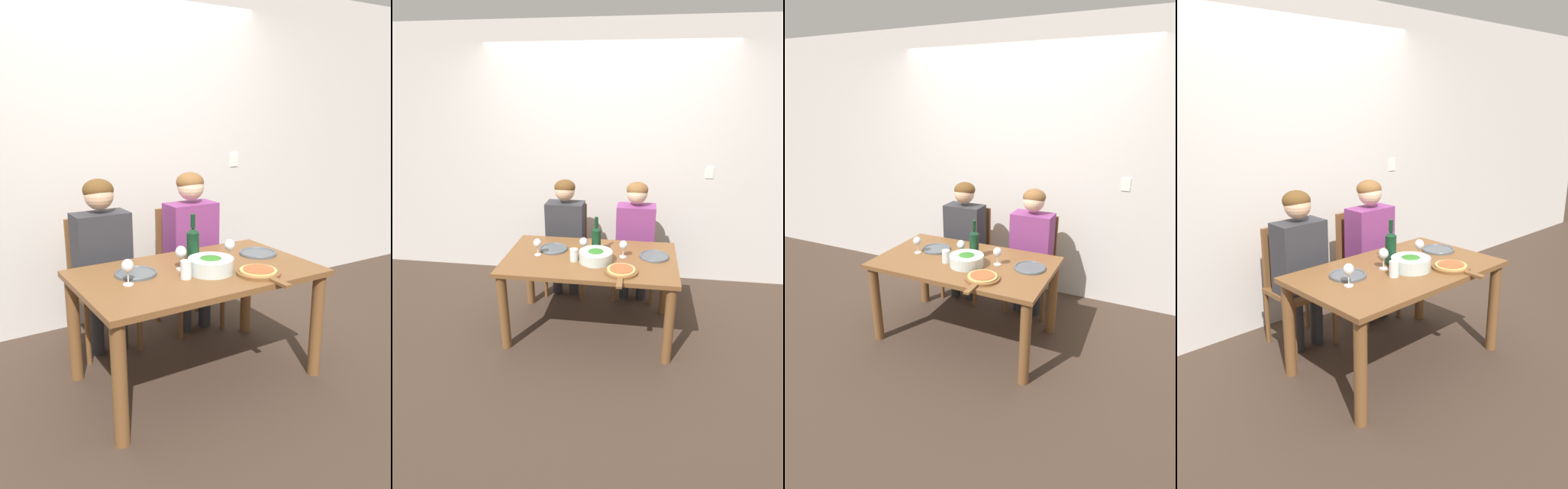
% 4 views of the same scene
% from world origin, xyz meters
% --- Properties ---
extents(ground_plane, '(40.00, 40.00, 0.00)m').
position_xyz_m(ground_plane, '(0.00, 0.00, 0.00)').
color(ground_plane, '#3D2D23').
extents(back_wall, '(10.00, 0.06, 2.70)m').
position_xyz_m(back_wall, '(0.00, 1.19, 1.35)').
color(back_wall, silver).
rests_on(back_wall, ground).
extents(dining_table, '(1.47, 0.87, 0.72)m').
position_xyz_m(dining_table, '(0.00, 0.00, 0.60)').
color(dining_table, brown).
rests_on(dining_table, ground).
extents(chair_left, '(0.42, 0.42, 0.94)m').
position_xyz_m(chair_left, '(-0.36, 0.78, 0.51)').
color(chair_left, brown).
rests_on(chair_left, ground).
extents(chair_right, '(0.42, 0.42, 0.94)m').
position_xyz_m(chair_right, '(0.36, 0.78, 0.51)').
color(chair_right, brown).
rests_on(chair_right, ground).
extents(person_woman, '(0.47, 0.51, 1.23)m').
position_xyz_m(person_woman, '(-0.36, 0.66, 0.74)').
color(person_woman, '#28282D').
rests_on(person_woman, ground).
extents(person_man, '(0.47, 0.51, 1.23)m').
position_xyz_m(person_man, '(0.36, 0.66, 0.74)').
color(person_man, '#28282D').
rests_on(person_man, ground).
extents(wine_bottle, '(0.08, 0.08, 0.33)m').
position_xyz_m(wine_bottle, '(0.04, 0.10, 0.85)').
color(wine_bottle, black).
rests_on(wine_bottle, dining_table).
extents(broccoli_bowl, '(0.28, 0.28, 0.10)m').
position_xyz_m(broccoli_bowl, '(0.06, -0.08, 0.77)').
color(broccoli_bowl, silver).
rests_on(broccoli_bowl, dining_table).
extents(dinner_plate_left, '(0.25, 0.25, 0.02)m').
position_xyz_m(dinner_plate_left, '(-0.35, 0.12, 0.73)').
color(dinner_plate_left, '#4C5156').
rests_on(dinner_plate_left, dining_table).
extents(dinner_plate_right, '(0.25, 0.25, 0.02)m').
position_xyz_m(dinner_plate_right, '(0.54, 0.08, 0.73)').
color(dinner_plate_right, '#4C5156').
rests_on(dinner_plate_right, dining_table).
extents(pizza_on_board, '(0.26, 0.40, 0.04)m').
position_xyz_m(pizza_on_board, '(0.28, -0.26, 0.74)').
color(pizza_on_board, brown).
rests_on(pizza_on_board, dining_table).
extents(wine_glass_left, '(0.07, 0.07, 0.15)m').
position_xyz_m(wine_glass_left, '(-0.46, -0.02, 0.83)').
color(wine_glass_left, silver).
rests_on(wine_glass_left, dining_table).
extents(wine_glass_right, '(0.07, 0.07, 0.15)m').
position_xyz_m(wine_glass_right, '(0.28, 0.04, 0.83)').
color(wine_glass_right, silver).
rests_on(wine_glass_right, dining_table).
extents(wine_glass_centre, '(0.07, 0.07, 0.15)m').
position_xyz_m(wine_glass_centre, '(-0.07, 0.07, 0.83)').
color(wine_glass_centre, silver).
rests_on(wine_glass_centre, dining_table).
extents(water_tumbler, '(0.07, 0.07, 0.11)m').
position_xyz_m(water_tumbler, '(-0.13, -0.09, 0.78)').
color(water_tumbler, silver).
rests_on(water_tumbler, dining_table).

